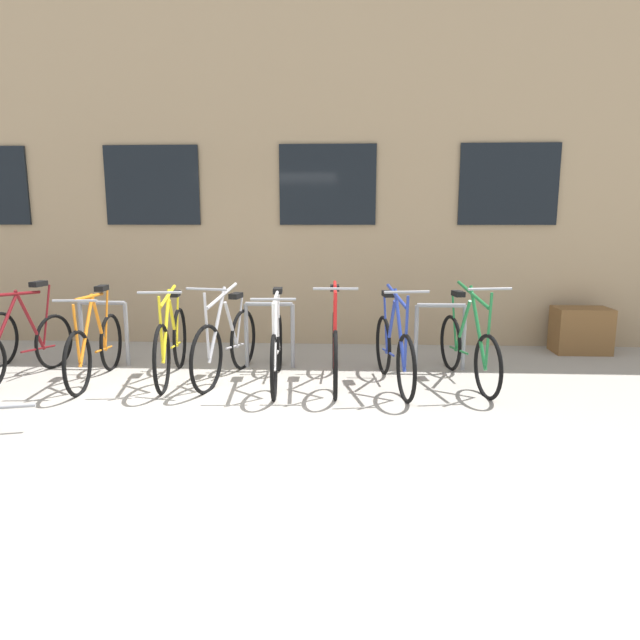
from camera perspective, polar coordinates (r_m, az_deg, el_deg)
ground_plane at (r=5.10m, az=-14.50°, el=-10.14°), size 42.00×42.00×0.00m
storefront_building at (r=11.27m, az=-4.83°, el=13.49°), size 28.00×6.85×4.77m
bike_rack at (r=6.85m, az=-13.48°, el=-0.67°), size 6.60×0.05×0.79m
bicycle_orange at (r=6.57m, az=-21.87°, el=-2.57°), size 0.44×1.65×1.03m
bicycle_yellow at (r=6.40m, az=-14.87°, el=-2.34°), size 0.44×1.74×1.05m
bicycle_blue at (r=5.99m, az=7.51°, el=-3.06°), size 0.44×1.69×1.09m
bicycle_white at (r=6.05m, az=-4.42°, el=-2.90°), size 0.44×1.76×1.01m
bicycle_green at (r=6.26m, az=14.79°, el=-2.76°), size 0.46×1.73×1.11m
bicycle_red at (r=6.05m, az=1.51°, el=-2.71°), size 0.44×1.78×1.11m
bicycle_maroon at (r=6.95m, az=-28.13°, el=-2.37°), size 0.45×1.73×1.07m
bicycle_silver at (r=6.25m, az=-9.51°, el=-2.46°), size 0.50×1.66×1.08m
planter_box at (r=8.14m, az=24.99°, el=-0.95°), size 0.70×0.44×0.60m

